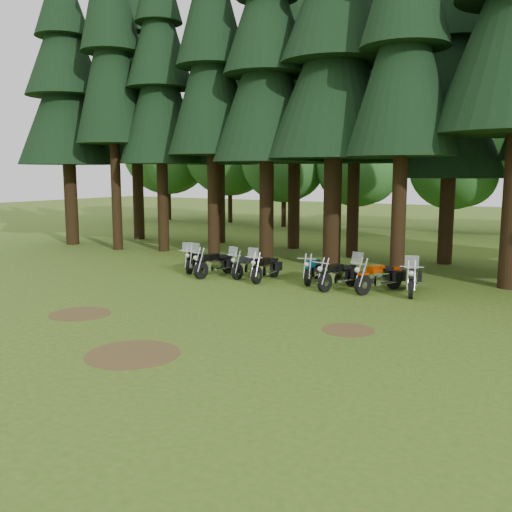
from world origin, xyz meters
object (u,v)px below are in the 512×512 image
at_px(motorcycle_5, 339,276).
at_px(motorcycle_6, 379,278).
at_px(motorcycle_0, 195,261).
at_px(motorcycle_4, 313,270).
at_px(motorcycle_3, 266,269).
at_px(motorcycle_2, 248,266).
at_px(motorcycle_7, 411,279).
at_px(motorcycle_1, 215,264).

bearing_deg(motorcycle_5, motorcycle_6, 22.93).
height_order(motorcycle_0, motorcycle_4, motorcycle_0).
height_order(motorcycle_3, motorcycle_5, motorcycle_3).
distance_m(motorcycle_2, motorcycle_7, 6.54).
bearing_deg(motorcycle_2, motorcycle_3, -14.64).
bearing_deg(motorcycle_7, motorcycle_0, 166.35).
relative_size(motorcycle_2, motorcycle_6, 0.91).
distance_m(motorcycle_3, motorcycle_5, 3.05).
height_order(motorcycle_0, motorcycle_7, motorcycle_7).
distance_m(motorcycle_0, motorcycle_1, 1.54).
height_order(motorcycle_3, motorcycle_4, motorcycle_3).
bearing_deg(motorcycle_3, motorcycle_0, 171.74).
bearing_deg(motorcycle_2, motorcycle_0, -176.87).
bearing_deg(motorcycle_7, motorcycle_2, 166.76).
xyz_separation_m(motorcycle_0, motorcycle_3, (3.66, -0.29, 0.02)).
bearing_deg(motorcycle_4, motorcycle_1, -178.68).
distance_m(motorcycle_5, motorcycle_6, 1.43).
relative_size(motorcycle_2, motorcycle_5, 0.96).
bearing_deg(motorcycle_1, motorcycle_2, 34.09).
bearing_deg(motorcycle_6, motorcycle_0, -159.38).
relative_size(motorcycle_2, motorcycle_3, 0.94).
bearing_deg(motorcycle_5, motorcycle_4, 167.14).
bearing_deg(motorcycle_4, motorcycle_7, -14.44).
height_order(motorcycle_2, motorcycle_3, motorcycle_3).
xyz_separation_m(motorcycle_3, motorcycle_4, (1.69, 0.69, -0.02)).
bearing_deg(motorcycle_3, motorcycle_6, -1.15).
bearing_deg(motorcycle_0, motorcycle_6, -20.59).
distance_m(motorcycle_3, motorcycle_7, 5.55).
bearing_deg(motorcycle_1, motorcycle_0, 167.52).
height_order(motorcycle_1, motorcycle_5, motorcycle_1).
bearing_deg(motorcycle_7, motorcycle_4, 162.62).
bearing_deg(motorcycle_4, motorcycle_3, -170.16).
bearing_deg(motorcycle_6, motorcycle_4, -168.68).
xyz_separation_m(motorcycle_2, motorcycle_4, (2.71, 0.37, 0.01)).
bearing_deg(motorcycle_7, motorcycle_3, 170.39).
xyz_separation_m(motorcycle_1, motorcycle_5, (5.27, 0.25, -0.02)).
bearing_deg(motorcycle_0, motorcycle_2, -19.41).
relative_size(motorcycle_4, motorcycle_6, 0.93).
distance_m(motorcycle_0, motorcycle_3, 3.67).
relative_size(motorcycle_2, motorcycle_4, 0.98).
relative_size(motorcycle_3, motorcycle_6, 0.96).
bearing_deg(motorcycle_2, motorcycle_5, -2.03).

